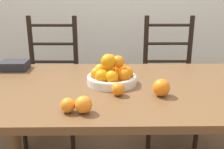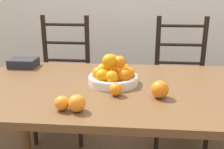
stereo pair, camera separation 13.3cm
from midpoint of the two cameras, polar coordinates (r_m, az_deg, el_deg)
The scene contains 9 objects.
dining_table at distance 1.43m, azimuth 7.67°, elevation -5.95°, with size 1.79×0.90×0.73m.
fruit_bowl at distance 1.42m, azimuth 3.00°, elevation -0.04°, with size 0.27×0.27×0.17m.
orange_loose_0 at distance 1.26m, azimuth 13.39°, elevation -3.23°, with size 0.08×0.08×0.08m.
orange_loose_1 at distance 1.26m, azimuth 3.92°, elevation -3.31°, with size 0.06×0.06×0.06m.
orange_loose_2 at distance 1.11m, azimuth -7.50°, elevation -6.29°, with size 0.06×0.06×0.06m.
orange_loose_3 at distance 1.09m, azimuth -4.18°, elevation -6.34°, with size 0.07×0.07×0.07m.
chair_left at distance 2.25m, azimuth -8.94°, elevation -1.51°, with size 0.43×0.41×1.02m.
chair_right at distance 2.23m, azimuth 16.35°, elevation -2.20°, with size 0.42×0.40×1.02m.
book_stack at distance 1.83m, azimuth -16.74°, elevation 2.42°, with size 0.17×0.14×0.06m.
Camera 2 is at (-0.01, -1.31, 1.20)m, focal length 42.00 mm.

